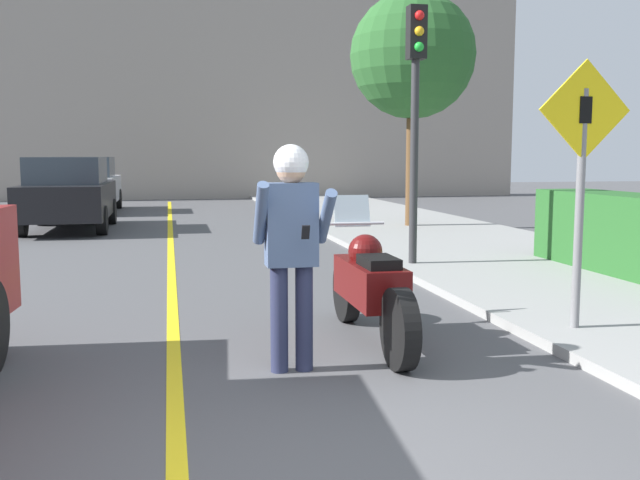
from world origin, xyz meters
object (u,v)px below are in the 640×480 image
(street_tree, at_px, (413,56))
(parked_car_black, at_px, (69,193))
(crossing_sign, at_px, (582,169))
(parked_car_silver, at_px, (86,184))
(person_biker, at_px, (291,233))
(motorcycle, at_px, (370,287))
(traffic_light, at_px, (416,86))

(street_tree, height_order, parked_car_black, street_tree)
(crossing_sign, xyz_separation_m, parked_car_silver, (-6.18, 16.85, -0.73))
(crossing_sign, xyz_separation_m, street_tree, (1.78, 9.81, 2.37))
(person_biker, xyz_separation_m, parked_car_silver, (-3.40, 17.33, -0.25))
(parked_car_silver, bearing_deg, motorcycle, -75.66)
(motorcycle, distance_m, street_tree, 10.81)
(motorcycle, bearing_deg, parked_car_silver, 104.34)
(traffic_light, height_order, parked_car_silver, traffic_light)
(parked_car_silver, bearing_deg, crossing_sign, -69.87)
(street_tree, distance_m, parked_car_black, 8.49)
(motorcycle, xyz_separation_m, person_biker, (-0.85, -0.73, 0.59))
(crossing_sign, relative_size, traffic_light, 0.66)
(motorcycle, height_order, person_biker, person_biker)
(street_tree, relative_size, parked_car_black, 1.26)
(motorcycle, bearing_deg, crossing_sign, -7.58)
(crossing_sign, bearing_deg, street_tree, 79.73)
(person_biker, distance_m, crossing_sign, 2.86)
(street_tree, bearing_deg, traffic_light, -108.76)
(person_biker, height_order, parked_car_black, person_biker)
(parked_car_black, height_order, parked_car_silver, same)
(traffic_light, distance_m, street_tree, 6.09)
(person_biker, xyz_separation_m, parked_car_black, (-3.19, 11.81, -0.25))
(motorcycle, xyz_separation_m, crossing_sign, (1.94, -0.26, 1.07))
(traffic_light, bearing_deg, street_tree, 71.24)
(crossing_sign, height_order, traffic_light, traffic_light)
(person_biker, height_order, crossing_sign, crossing_sign)
(parked_car_silver, bearing_deg, person_biker, -78.91)
(person_biker, bearing_deg, parked_car_black, 105.12)
(person_biker, bearing_deg, street_tree, 66.09)
(street_tree, xyz_separation_m, parked_car_silver, (-7.96, 7.04, -3.10))
(street_tree, bearing_deg, motorcycle, -111.24)
(crossing_sign, distance_m, street_tree, 10.25)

